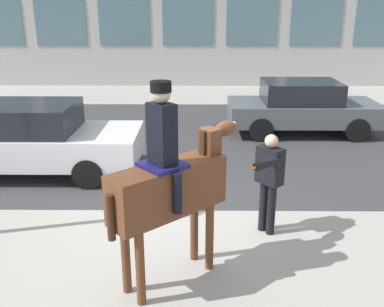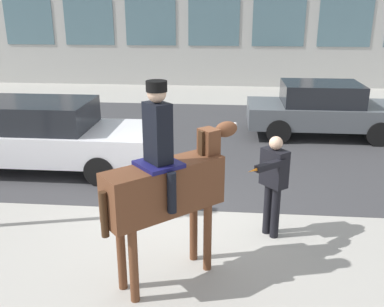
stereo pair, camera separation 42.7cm
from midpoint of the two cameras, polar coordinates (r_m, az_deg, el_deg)
name	(u,v)px [view 2 (the right image)]	position (r m, az deg, el deg)	size (l,w,h in m)	color
ground_plane	(179,224)	(7.09, -0.02, -9.38)	(80.00, 80.00, 0.00)	#9E9B93
road_surface	(200,139)	(11.48, 2.11, 1.97)	(21.74, 8.50, 0.01)	#38383A
mounted_horse_lead	(167,182)	(5.20, -1.00, -3.92)	(1.64, 1.51, 2.59)	#59331E
pedestrian_bystander	(273,179)	(6.51, 12.65, -3.38)	(0.65, 0.84, 1.60)	black
street_car_near_lane	(41,135)	(9.67, -18.32, 2.40)	(4.75, 1.85, 1.49)	silver
street_car_far_lane	(322,109)	(12.18, 17.96, 5.67)	(4.05, 1.83, 1.45)	#51565B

